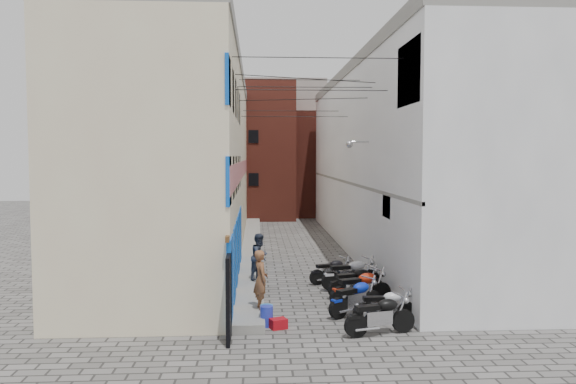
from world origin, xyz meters
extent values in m
plane|color=#555350|center=(0.00, 0.00, 0.00)|extent=(90.00, 90.00, 0.00)
cube|color=gray|center=(-2.05, 13.00, 0.12)|extent=(0.90, 26.00, 0.25)
cube|color=beige|center=(-5.00, 13.00, 4.25)|extent=(5.00, 26.00, 8.50)
cube|color=#C56F71|center=(-2.54, 13.00, 4.00)|extent=(0.10, 26.00, 0.80)
cube|color=blue|center=(-2.53, 4.90, 1.30)|extent=(0.12, 10.20, 2.40)
cube|color=blue|center=(-2.55, 4.90, 5.30)|extent=(0.10, 10.20, 4.00)
cube|color=gray|center=(-5.00, 13.00, 8.75)|extent=(5.10, 26.00, 0.50)
cube|color=black|center=(-2.52, -0.40, 1.10)|extent=(0.10, 1.20, 2.20)
cube|color=silver|center=(5.00, 13.00, 4.25)|extent=(5.00, 26.00, 8.50)
cube|color=blue|center=(2.55, 1.50, 7.00)|extent=(0.10, 2.40, 1.80)
cube|color=white|center=(2.56, 4.00, 3.00)|extent=(0.08, 1.00, 0.70)
cylinder|color=#B2B2B7|center=(2.15, 7.00, 5.20)|extent=(0.80, 0.06, 0.06)
sphere|color=#B2B2B7|center=(1.75, 7.00, 5.10)|extent=(0.28, 0.28, 0.28)
cube|color=gray|center=(5.00, 13.00, 8.75)|extent=(5.10, 26.00, 0.50)
cube|color=gray|center=(2.54, 13.00, 3.40)|extent=(0.10, 26.00, 0.12)
cube|color=maroon|center=(-2.00, 28.00, 5.00)|extent=(6.00, 6.00, 10.00)
cube|color=maroon|center=(3.00, 30.00, 4.00)|extent=(5.00, 6.00, 8.00)
cube|color=gray|center=(0.00, 34.00, 5.50)|extent=(8.00, 5.00, 11.00)
cube|color=black|center=(0.00, 25.20, 1.20)|extent=(2.00, 0.30, 2.40)
cylinder|color=black|center=(0.00, 2.00, 7.50)|extent=(5.20, 0.02, 0.02)
cylinder|color=black|center=(0.00, 4.00, 6.80)|extent=(5.20, 0.02, 0.02)
cylinder|color=black|center=(0.00, 6.50, 7.20)|extent=(5.20, 0.02, 0.02)
cylinder|color=black|center=(0.00, 9.00, 7.80)|extent=(5.20, 0.02, 0.02)
cylinder|color=black|center=(0.00, 12.00, 6.50)|extent=(5.20, 0.02, 0.02)
cylinder|color=black|center=(0.00, 15.00, 7.00)|extent=(5.20, 0.02, 0.02)
cylinder|color=black|center=(0.00, 5.00, 7.30)|extent=(5.65, 2.07, 0.02)
cylinder|color=black|center=(0.00, 8.00, 6.90)|extent=(5.80, 1.58, 0.02)
imported|color=brown|center=(-1.70, 1.62, 1.10)|extent=(0.53, 0.70, 1.70)
imported|color=#2D3444|center=(-1.70, 5.45, 1.08)|extent=(0.97, 1.02, 1.65)
cylinder|color=#2433B5|center=(-1.55, 0.73, 0.28)|extent=(0.39, 0.39, 0.56)
cylinder|color=#2981D1|center=(-1.55, 0.88, 0.28)|extent=(0.45, 0.45, 0.55)
cube|color=#9C0B13|center=(-1.24, 0.50, 0.14)|extent=(0.52, 0.46, 0.27)
camera|label=1|loc=(-1.82, -14.36, 4.66)|focal=35.00mm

